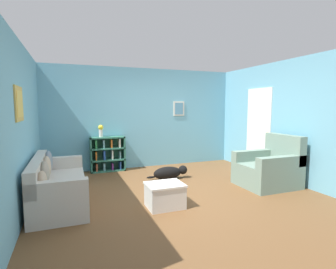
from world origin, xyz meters
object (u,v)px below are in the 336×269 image
dog (170,173)px  vase (101,130)px  bookshelf (107,154)px  couch (56,186)px  coffee_table (165,194)px  recliner_chair (269,169)px

dog → vase: bearing=137.4°
bookshelf → vase: bearing=-172.9°
couch → coffee_table: bearing=-25.4°
couch → bookshelf: (1.11, 1.94, 0.12)m
coffee_table → dog: bearing=66.2°
couch → dog: size_ratio=2.04×
coffee_table → dog: size_ratio=0.62×
vase → coffee_table: bearing=-76.0°
recliner_chair → vase: bearing=142.0°
recliner_chair → coffee_table: bearing=-172.4°
coffee_table → vase: (-0.67, 2.70, 0.83)m
vase → dog: bearing=-42.6°
recliner_chair → bookshelf: bearing=140.4°
couch → bookshelf: 2.24m
vase → recliner_chair: bearing=-38.0°
couch → vase: (0.96, 1.93, 0.73)m
dog → vase: 2.01m
bookshelf → vase: 0.62m
couch → coffee_table: couch is taller
couch → vase: size_ratio=6.46×
coffee_table → vase: size_ratio=1.98×
recliner_chair → coffee_table: 2.41m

